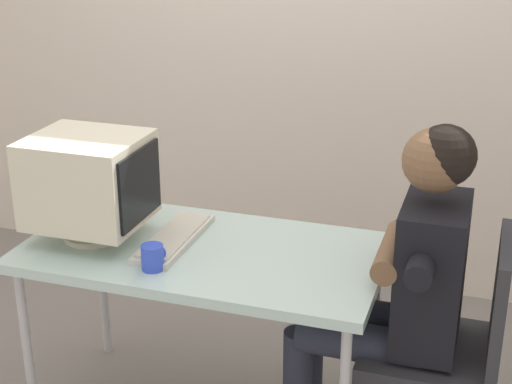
# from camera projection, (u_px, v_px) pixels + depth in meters

# --- Properties ---
(wall_back) EXTENTS (8.00, 0.10, 3.00)m
(wall_back) POSITION_uv_depth(u_px,v_px,m) (362.00, 1.00, 3.78)
(wall_back) COLOR beige
(wall_back) RESTS_ON ground_plane
(desk) EXTENTS (1.35, 0.71, 0.75)m
(desk) POSITION_uv_depth(u_px,v_px,m) (203.00, 261.00, 2.91)
(desk) COLOR #B7B7BC
(desk) RESTS_ON ground_plane
(crt_monitor) EXTENTS (0.43, 0.37, 0.40)m
(crt_monitor) POSITION_uv_depth(u_px,v_px,m) (89.00, 181.00, 2.89)
(crt_monitor) COLOR beige
(crt_monitor) RESTS_ON desk
(keyboard) EXTENTS (0.15, 0.47, 0.03)m
(keyboard) POSITION_uv_depth(u_px,v_px,m) (174.00, 238.00, 2.94)
(keyboard) COLOR silver
(keyboard) RESTS_ON desk
(office_chair) EXTENTS (0.47, 0.47, 0.92)m
(office_chair) POSITION_uv_depth(u_px,v_px,m) (452.00, 340.00, 2.74)
(office_chair) COLOR #4C4C51
(office_chair) RESTS_ON ground_plane
(person_seated) EXTENTS (0.74, 0.57, 1.30)m
(person_seated) POSITION_uv_depth(u_px,v_px,m) (398.00, 280.00, 2.72)
(person_seated) COLOR black
(person_seated) RESTS_ON ground_plane
(desk_mug) EXTENTS (0.08, 0.09, 0.09)m
(desk_mug) POSITION_uv_depth(u_px,v_px,m) (153.00, 257.00, 2.72)
(desk_mug) COLOR blue
(desk_mug) RESTS_ON desk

